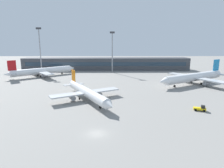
% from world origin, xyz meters
% --- Properties ---
extents(ground_plane, '(400.00, 400.00, 0.00)m').
position_xyz_m(ground_plane, '(0.00, 40.00, 0.00)').
color(ground_plane, gray).
extents(terminal_building, '(121.90, 12.13, 9.00)m').
position_xyz_m(terminal_building, '(0.00, 103.70, 4.50)').
color(terminal_building, '#3F4247').
rests_on(terminal_building, ground_plane).
extents(airplane_near, '(24.81, 34.14, 9.30)m').
position_xyz_m(airplane_near, '(-5.28, 26.42, 2.84)').
color(airplane_near, silver).
rests_on(airplane_near, ground_plane).
extents(airplane_mid, '(41.91, 30.51, 11.51)m').
position_xyz_m(airplane_mid, '(44.62, 52.88, 3.51)').
color(airplane_mid, white).
rests_on(airplane_mid, ground_plane).
extents(airplane_far, '(35.79, 30.59, 10.76)m').
position_xyz_m(airplane_far, '(-38.06, 76.09, 3.28)').
color(airplane_far, white).
rests_on(airplane_far, ground_plane).
extents(baggage_tug_yellow, '(3.89, 2.75, 1.75)m').
position_xyz_m(baggage_tug_yellow, '(31.04, 14.87, 0.80)').
color(baggage_tug_yellow, yellow).
rests_on(baggage_tug_yellow, ground_plane).
extents(floodlight_tower_west, '(3.20, 0.80, 29.74)m').
position_xyz_m(floodlight_tower_west, '(-43.05, 88.43, 16.95)').
color(floodlight_tower_west, gray).
rests_on(floodlight_tower_west, ground_plane).
extents(floodlight_tower_east, '(3.20, 0.80, 27.28)m').
position_xyz_m(floodlight_tower_east, '(4.52, 90.70, 15.68)').
color(floodlight_tower_east, gray).
rests_on(floodlight_tower_east, ground_plane).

